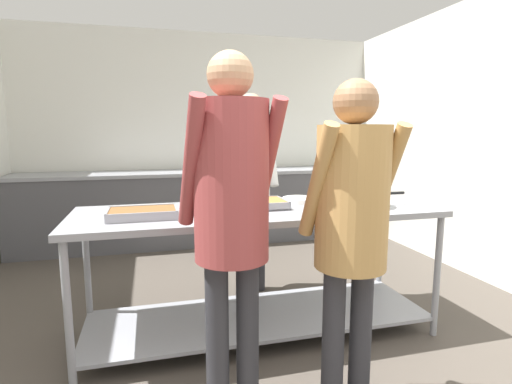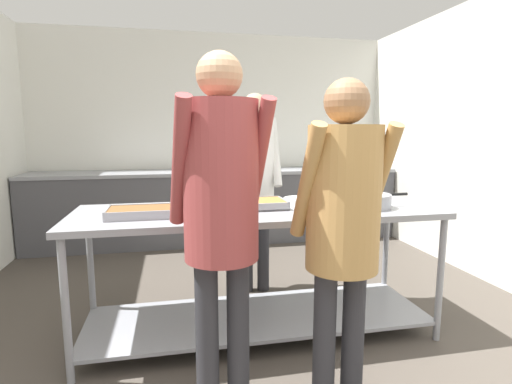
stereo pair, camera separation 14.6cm
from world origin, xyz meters
TOP-DOWN VIEW (x-y plane):
  - wall_rear at (0.00, 4.34)m, footprint 4.71×0.06m
  - wall_right at (2.33, 2.17)m, footprint 0.06×4.46m
  - back_counter at (-0.00, 3.97)m, footprint 4.55×0.65m
  - serving_counter at (0.00, 1.53)m, footprint 2.41×0.79m
  - serving_tray_vegetables at (-0.75, 1.45)m, footprint 0.41×0.26m
  - broccoli_bowl at (-0.40, 1.53)m, footprint 0.23×0.23m
  - serving_tray_roast at (-0.03, 1.57)m, footprint 0.44×0.29m
  - plate_stack at (0.35, 1.70)m, footprint 0.25×0.25m
  - sauce_pan at (0.73, 1.42)m, footprint 0.46×0.32m
  - guest_serving_left at (0.23, 0.69)m, footprint 0.45×0.35m
  - guest_serving_right at (-0.34, 0.78)m, footprint 0.48×0.39m
  - cook_behind_counter at (0.13, 2.27)m, footprint 0.43×0.33m
  - water_bottle at (1.56, 3.89)m, footprint 0.08×0.08m

SIDE VIEW (x-z plane):
  - back_counter at x=0.00m, z-range 0.00..0.91m
  - serving_counter at x=0.00m, z-range 0.16..1.04m
  - plate_stack at x=0.35m, z-range 0.88..0.92m
  - serving_tray_vegetables at x=-0.75m, z-range 0.88..0.93m
  - serving_tray_roast at x=-0.03m, z-range 0.88..0.93m
  - broccoli_bowl at x=-0.40m, z-range 0.87..0.98m
  - sauce_pan at x=0.73m, z-range 0.89..0.98m
  - guest_serving_left at x=0.23m, z-range 0.19..1.83m
  - water_bottle at x=1.56m, z-range 0.90..1.20m
  - cook_behind_counter at x=0.13m, z-range 0.21..1.92m
  - guest_serving_right at x=-0.34m, z-range 0.21..1.96m
  - wall_rear at x=0.00m, z-range 0.00..2.65m
  - wall_right at x=2.33m, z-range 0.00..2.65m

